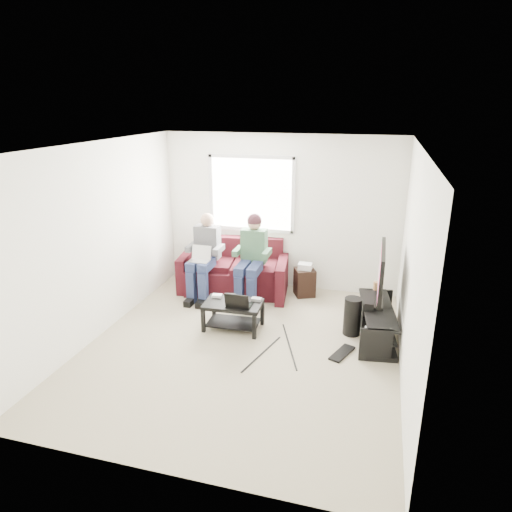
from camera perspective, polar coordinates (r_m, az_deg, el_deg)
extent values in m
plane|color=tan|center=(6.15, -1.79, -11.30)|extent=(4.50, 4.50, 0.00)
plane|color=white|center=(5.34, -2.07, 13.60)|extent=(4.50, 4.50, 0.00)
plane|color=white|center=(7.71, 3.05, 5.40)|extent=(4.50, 0.00, 4.50)
plane|color=white|center=(3.70, -12.43, -10.51)|extent=(4.50, 0.00, 4.50)
plane|color=white|center=(6.47, -19.11, 1.74)|extent=(0.00, 4.50, 4.50)
plane|color=white|center=(5.40, 18.82, -1.55)|extent=(0.00, 4.50, 4.50)
cube|color=white|center=(7.75, -0.57, 7.78)|extent=(1.40, 0.01, 1.20)
cube|color=silver|center=(7.74, -0.59, 7.76)|extent=(1.48, 0.04, 1.28)
cube|color=#451119|center=(7.77, -2.84, -2.90)|extent=(1.63, 1.01, 0.43)
cube|color=#451119|center=(7.94, -2.09, 0.92)|extent=(1.54, 0.40, 0.44)
cube|color=#451119|center=(8.02, -8.57, -1.68)|extent=(0.27, 0.93, 0.61)
cube|color=#451119|center=(7.53, 3.25, -2.88)|extent=(0.27, 0.93, 0.61)
cube|color=#451119|center=(7.77, -5.56, -0.87)|extent=(0.80, 0.78, 0.10)
cube|color=#451119|center=(7.55, -0.20, -1.38)|extent=(0.80, 0.78, 0.10)
cube|color=navy|center=(7.41, -7.63, -0.97)|extent=(0.16, 0.45, 0.14)
cube|color=navy|center=(7.34, -6.19, -1.11)|extent=(0.16, 0.45, 0.14)
cube|color=navy|center=(7.37, -8.07, -3.88)|extent=(0.13, 0.13, 0.53)
cube|color=navy|center=(7.30, -6.62, -4.05)|extent=(0.13, 0.13, 0.53)
cube|color=#55565A|center=(7.57, -6.08, 1.76)|extent=(0.40, 0.22, 0.55)
sphere|color=tan|center=(7.49, -6.12, 4.51)|extent=(0.22, 0.22, 0.22)
cube|color=navy|center=(7.15, -1.70, -1.55)|extent=(0.16, 0.45, 0.14)
cube|color=navy|center=(7.10, -0.16, -1.70)|extent=(0.16, 0.45, 0.14)
cube|color=navy|center=(7.11, -2.11, -4.57)|extent=(0.13, 0.13, 0.53)
cube|color=navy|center=(7.06, -0.56, -4.75)|extent=(0.13, 0.13, 0.53)
cube|color=#525554|center=(7.33, -0.23, 1.28)|extent=(0.40, 0.22, 0.55)
sphere|color=tan|center=(7.24, -0.19, 4.12)|extent=(0.22, 0.22, 0.22)
sphere|color=#371B21|center=(7.23, -0.19, 4.43)|extent=(0.23, 0.23, 0.23)
cube|color=black|center=(6.45, -2.89, -6.03)|extent=(0.83, 0.53, 0.05)
cube|color=black|center=(6.58, -2.85, -8.30)|extent=(0.74, 0.45, 0.02)
cube|color=black|center=(6.48, -6.61, -8.02)|extent=(0.05, 0.05, 0.35)
cube|color=black|center=(6.26, -0.21, -8.88)|extent=(0.05, 0.05, 0.35)
cube|color=black|center=(6.83, -5.27, -6.46)|extent=(0.05, 0.05, 0.35)
cube|color=black|center=(6.63, 0.80, -7.21)|extent=(0.05, 0.05, 0.35)
cube|color=silver|center=(6.62, -4.88, -4.97)|extent=(0.15, 0.11, 0.04)
cube|color=black|center=(6.62, -3.23, -4.95)|extent=(0.15, 0.11, 0.04)
cube|color=gray|center=(6.48, 0.05, -5.43)|extent=(0.14, 0.10, 0.04)
cube|color=black|center=(6.41, 15.02, -6.41)|extent=(0.58, 1.37, 0.04)
cube|color=black|center=(6.50, 14.87, -8.01)|extent=(0.53, 1.30, 0.03)
cube|color=black|center=(6.59, 14.73, -9.50)|extent=(0.58, 1.37, 0.06)
cube|color=black|center=(5.93, 14.73, -10.75)|extent=(0.40, 0.09, 0.44)
cube|color=black|center=(7.08, 14.98, -5.73)|extent=(0.40, 0.09, 0.44)
cube|color=black|center=(6.49, 15.07, -5.73)|extent=(0.12, 0.40, 0.04)
cube|color=black|center=(6.46, 15.13, -5.08)|extent=(0.06, 0.06, 0.12)
cube|color=black|center=(6.32, 15.42, -1.88)|extent=(0.05, 1.10, 0.65)
cube|color=#D9337A|center=(6.31, 15.15, -1.86)|extent=(0.01, 1.01, 0.58)
cube|color=black|center=(6.48, 14.03, -5.39)|extent=(0.12, 0.50, 0.10)
cylinder|color=#AE7A4B|center=(6.96, 14.76, -3.63)|extent=(0.08, 0.08, 0.12)
cube|color=silver|center=(6.12, 14.82, -9.29)|extent=(0.30, 0.22, 0.06)
cube|color=gray|center=(6.75, 14.97, -6.47)|extent=(0.34, 0.26, 0.08)
cube|color=black|center=(6.43, 14.90, -7.81)|extent=(0.38, 0.30, 0.07)
cylinder|color=black|center=(6.48, 11.94, -7.39)|extent=(0.24, 0.24, 0.54)
cube|color=black|center=(6.09, 10.70, -11.84)|extent=(0.31, 0.49, 0.03)
cube|color=black|center=(7.63, 6.09, -3.28)|extent=(0.31, 0.31, 0.46)
cube|color=silver|center=(7.52, 6.17, -1.30)|extent=(0.22, 0.18, 0.10)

